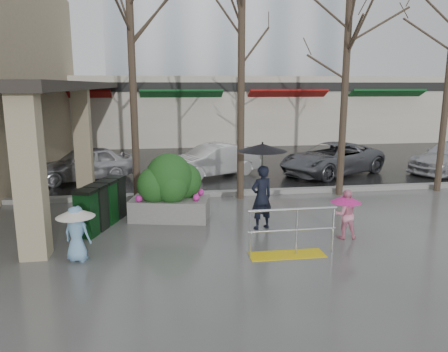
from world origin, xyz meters
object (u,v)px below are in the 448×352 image
object	(u,v)px
car_c	(332,159)
news_boxes	(102,205)
child_pink	(345,210)
woman	(262,177)
child_blue	(76,227)
planter	(170,188)
tree_midwest	(242,25)
car_a	(84,164)
handrail	(290,238)
tree_west	(130,28)
tree_mideast	(348,40)
car_b	(213,160)

from	to	relation	value
car_c	news_boxes	bearing A→B (deg)	-83.81
child_pink	woman	bearing A→B (deg)	-22.82
child_blue	planter	xyz separation A→B (m)	(1.95, 2.58, 0.13)
child_blue	tree_midwest	bearing A→B (deg)	-109.97
tree_midwest	child_pink	xyz separation A→B (m)	(1.74, -3.96, -4.57)
child_blue	planter	size ratio (longest dim) A/B	0.52
car_a	child_pink	bearing A→B (deg)	21.71
handrail	tree_west	distance (m)	7.52
tree_mideast	planter	size ratio (longest dim) A/B	2.94
tree_west	tree_mideast	bearing A→B (deg)	0.00
woman	child_pink	bearing A→B (deg)	131.43
car_b	child_blue	bearing A→B (deg)	-51.57
car_b	news_boxes	bearing A→B (deg)	-57.94
handrail	car_b	distance (m)	8.31
child_pink	child_blue	distance (m)	5.96
tree_west	car_c	bearing A→B (deg)	22.96
handrail	car_c	distance (m)	9.00
woman	car_a	distance (m)	8.37
tree_midwest	news_boxes	world-z (taller)	tree_midwest
tree_midwest	tree_mideast	size ratio (longest dim) A/B	1.08
handrail	tree_mideast	xyz separation A→B (m)	(3.14, 4.80, 4.48)
car_b	car_c	world-z (taller)	same
car_b	car_c	size ratio (longest dim) A/B	0.84
tree_mideast	car_b	distance (m)	6.64
handrail	car_c	xyz separation A→B (m)	(4.15, 7.98, 0.25)
tree_mideast	child_blue	distance (m)	9.65
car_c	child_pink	bearing A→B (deg)	-46.74
child_pink	handrail	bearing A→B (deg)	33.62
planter	news_boxes	bearing A→B (deg)	-168.36
tree_west	child_blue	distance (m)	6.31
tree_midwest	car_b	distance (m)	5.79
tree_mideast	car_b	xyz separation A→B (m)	(-3.75, 3.49, -4.23)
tree_midwest	news_boxes	xyz separation A→B (m)	(-3.97, -2.22, -4.67)
news_boxes	car_a	distance (m)	5.83
tree_west	car_b	world-z (taller)	tree_west
child_pink	car_b	distance (m)	7.76
tree_mideast	car_c	world-z (taller)	tree_mideast
child_blue	car_a	xyz separation A→B (m)	(-1.11, 7.90, -0.09)
tree_west	child_pink	distance (m)	7.72
handrail	car_b	world-z (taller)	car_b
tree_midwest	child_blue	size ratio (longest dim) A/B	6.04
car_b	tree_midwest	bearing A→B (deg)	-18.94
child_pink	car_c	bearing A→B (deg)	-104.27
news_boxes	tree_mideast	bearing A→B (deg)	36.90
news_boxes	car_c	xyz separation A→B (m)	(8.28, 5.40, 0.06)
tree_west	woman	world-z (taller)	tree_west
child_pink	car_a	world-z (taller)	car_a
child_pink	car_b	bearing A→B (deg)	-68.13
handrail	car_c	world-z (taller)	car_c
tree_midwest	news_boxes	distance (m)	6.52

